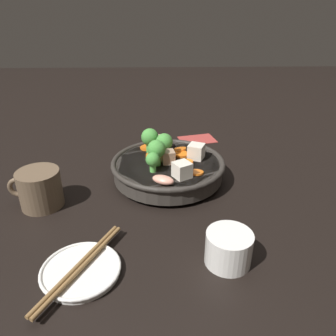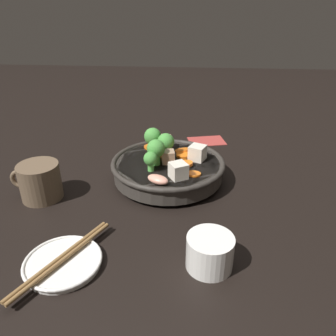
% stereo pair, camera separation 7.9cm
% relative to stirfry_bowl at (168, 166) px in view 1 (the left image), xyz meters
% --- Properties ---
extents(ground_plane, '(3.00, 3.00, 0.00)m').
position_rel_stirfry_bowl_xyz_m(ground_plane, '(-0.00, 0.00, -0.04)').
color(ground_plane, black).
extents(stirfry_bowl, '(0.27, 0.27, 0.11)m').
position_rel_stirfry_bowl_xyz_m(stirfry_bowl, '(0.00, 0.00, 0.00)').
color(stirfry_bowl, '#38332D').
rests_on(stirfry_bowl, ground_plane).
extents(side_saucer, '(0.13, 0.13, 0.01)m').
position_rel_stirfry_bowl_xyz_m(side_saucer, '(0.15, 0.31, -0.03)').
color(side_saucer, white).
rests_on(side_saucer, ground_plane).
extents(tea_cup, '(0.08, 0.08, 0.06)m').
position_rel_stirfry_bowl_xyz_m(tea_cup, '(-0.09, 0.29, -0.01)').
color(tea_cup, white).
rests_on(tea_cup, ground_plane).
extents(dark_mug, '(0.11, 0.09, 0.08)m').
position_rel_stirfry_bowl_xyz_m(dark_mug, '(0.27, 0.10, 0.00)').
color(dark_mug, brown).
rests_on(dark_mug, ground_plane).
extents(napkin, '(0.13, 0.10, 0.00)m').
position_rel_stirfry_bowl_xyz_m(napkin, '(-0.10, -0.25, -0.04)').
color(napkin, '#A33833').
rests_on(napkin, ground_plane).
extents(chopsticks_pair, '(0.11, 0.20, 0.01)m').
position_rel_stirfry_bowl_xyz_m(chopsticks_pair, '(0.15, 0.31, -0.02)').
color(chopsticks_pair, olive).
rests_on(chopsticks_pair, side_saucer).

